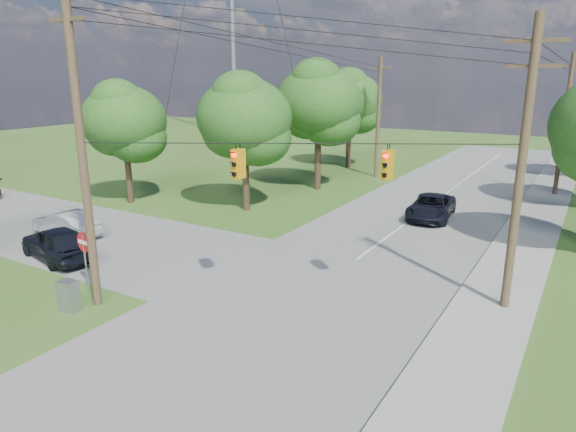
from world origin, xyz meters
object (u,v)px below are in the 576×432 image
Objects in this scene: pole_sw at (81,142)px; pole_north_e at (564,124)px; control_cabinet at (69,296)px; car_cross_silver at (66,224)px; pole_north_w at (378,117)px; car_main_north at (431,207)px; car_cross_dark at (57,243)px; pole_ne at (521,165)px; do_not_enter_sign at (84,249)px.

pole_north_e is at bearing 65.48° from pole_sw.
pole_sw is 5.72m from control_cabinet.
control_cabinet is (8.04, -5.83, -0.14)m from car_cross_silver.
pole_north_e is 1.00× the size of pole_north_w.
car_cross_dark is at bearing -134.37° from car_main_north.
pole_ne is 2.18× the size of car_cross_dark.
car_main_north is 2.04× the size of do_not_enter_sign.
car_main_north is at bearing 153.95° from car_cross_dark.
pole_sw is at bearing -150.62° from pole_ne.
car_cross_silver is 3.56× the size of control_cabinet.
pole_sw reaches higher than car_cross_silver.
pole_ne is 20.31m from car_cross_dark.
car_main_north is at bearing 70.59° from do_not_enter_sign.
car_main_north is 21.19m from control_cabinet.
pole_ne reaches higher than pole_north_w.
do_not_enter_sign is (-14.80, -29.00, -3.31)m from pole_north_e.
car_cross_dark is (-19.06, -27.30, -4.28)m from pole_north_e.
car_cross_dark reaches higher than control_cabinet.
do_not_enter_sign is at bearing -154.69° from pole_ne.
car_cross_dark is 1.12× the size of car_cross_silver.
car_cross_silver is at bearing -107.86° from pole_north_w.
pole_north_w is 29.20m from do_not_enter_sign.
pole_north_w is 8.28× the size of control_cabinet.
pole_sw is at bearing -18.04° from do_not_enter_sign.
pole_sw is 11.13m from car_cross_silver.
car_main_north is (-5.98, 11.09, -4.72)m from pole_ne.
pole_north_w is 2.33× the size of car_cross_silver.
car_cross_silver is (-21.88, -2.75, -4.73)m from pole_ne.
pole_north_e is (-0.00, 22.00, -0.34)m from pole_ne.
car_cross_dark is (-19.06, -5.30, -4.61)m from pole_ne.
pole_north_e is 2.33× the size of car_cross_silver.
do_not_enter_sign is at bearing 80.73° from car_cross_dark.
car_cross_dark is 3.80m from car_cross_silver.
pole_ne is 13.46m from car_main_north.
do_not_enter_sign is (7.07, -4.25, 1.08)m from car_cross_silver.
control_cabinet is (0.06, -30.58, -4.53)m from pole_north_w.
pole_north_w reaches higher than car_main_north.
pole_ne is at bearing 31.91° from do_not_enter_sign.
do_not_enter_sign is at bearing 155.37° from pole_sw.
pole_north_w is 26.37m from car_cross_silver.
pole_north_e and pole_north_w have the same top height.
pole_ne is 22.00m from pole_north_e.
car_cross_dark is at bearing -100.70° from pole_north_w.
control_cabinet is at bearing -114.35° from pole_north_e.
car_main_north is at bearing -118.72° from pole_north_e.
car_cross_dark is 3.99× the size of control_cabinet.
control_cabinet is (-13.84, -30.58, -4.53)m from pole_north_e.
pole_north_e is (13.50, 29.60, -1.10)m from pole_sw.
pole_north_w reaches higher than control_cabinet.
car_cross_silver is 1.71× the size of do_not_enter_sign.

